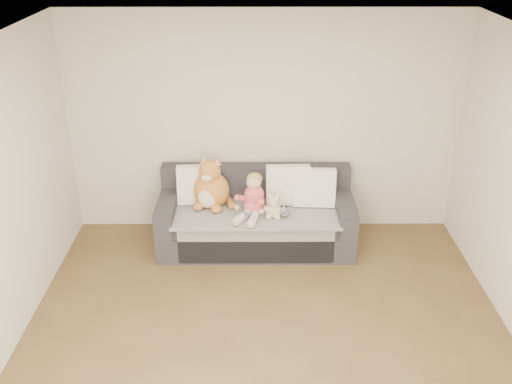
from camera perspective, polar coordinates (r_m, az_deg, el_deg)
room_shell at (r=4.67m, az=1.22°, el=-1.76°), size 5.00×5.00×5.00m
sofa at (r=6.58m, az=-0.01°, el=-2.72°), size 2.20×0.94×0.85m
cushion_left at (r=6.54m, az=-5.77°, el=0.75°), size 0.50×0.25×0.46m
cushion_right_back at (r=6.50m, az=3.21°, el=0.72°), size 0.50×0.24×0.47m
cushion_right_front at (r=6.49m, az=5.86°, el=0.46°), size 0.49×0.24×0.45m
toddler at (r=6.24m, az=-0.31°, el=-0.59°), size 0.35×0.50×0.49m
plush_cat at (r=6.44m, az=-4.52°, el=0.44°), size 0.48×0.43×0.63m
teddy_bear at (r=6.23m, az=1.76°, el=-1.63°), size 0.22×0.17×0.28m
plush_cow at (r=6.27m, az=2.82°, el=-1.88°), size 0.14×0.21×0.17m
sippy_cup at (r=6.21m, az=-1.17°, el=-2.30°), size 0.10×0.08×0.11m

